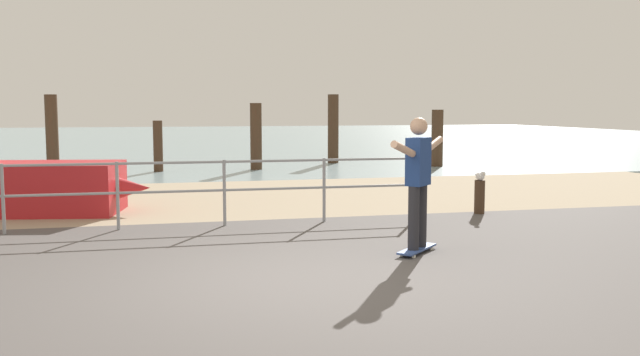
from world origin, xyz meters
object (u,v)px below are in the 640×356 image
Objects in this scene: bollard_short at (480,197)px; seagull at (480,176)px; skateboard at (417,249)px; skateboarder at (418,175)px.

seagull is at bearing -101.80° from bollard_short.
bollard_short reaches higher than skateboard.
skateboard is 3.61m from bollard_short.
skateboarder is 3.40× the size of seagull.
skateboarder is at bearing -128.86° from seagull.
skateboard is at bearing 90.00° from skateboarder.
skateboard is 0.95m from skateboarder.
bollard_short is (2.26, 2.81, -0.72)m from skateboarder.
skateboarder reaches higher than bollard_short.
skateboard is at bearing -128.74° from bollard_short.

